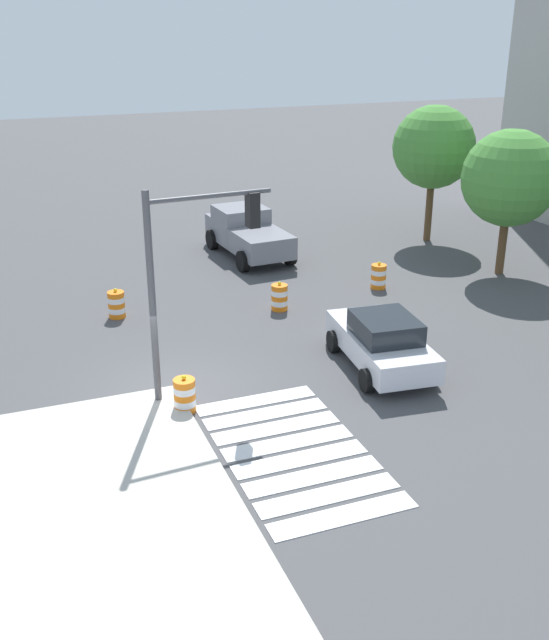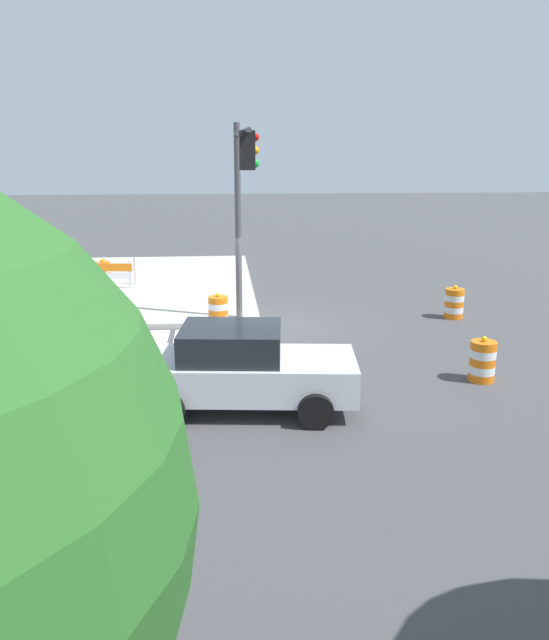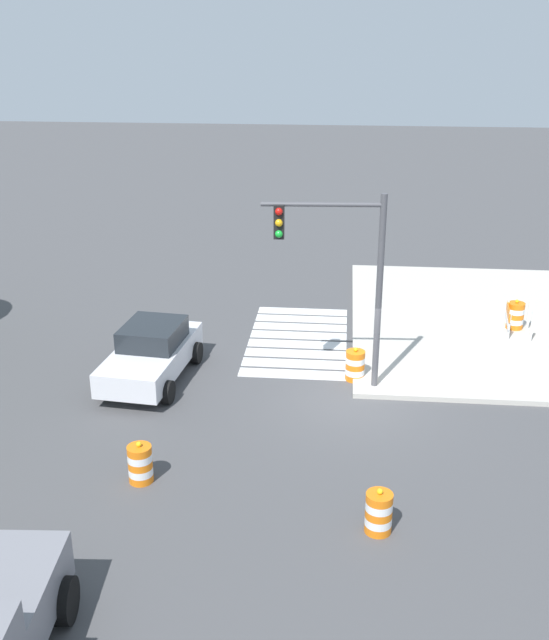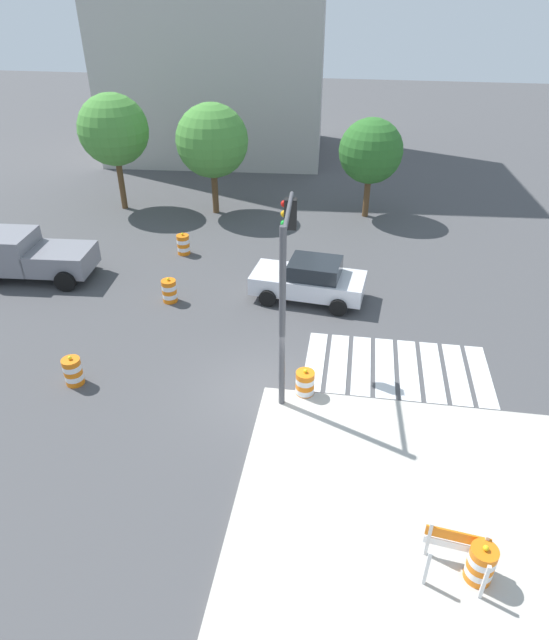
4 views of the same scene
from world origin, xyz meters
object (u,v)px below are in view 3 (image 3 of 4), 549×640
object	(u,v)px
sports_car	(152,353)
construction_barricade	(513,317)
traffic_light_pole	(338,258)
traffic_barrel_on_sidewalk	(515,315)
traffic_barrel_near_corner	(379,513)
traffic_barrel_median_far	(140,464)
traffic_barrel_median_near	(355,365)

from	to	relation	value
sports_car	construction_barricade	world-z (taller)	sports_car
traffic_light_pole	sports_car	bearing A→B (deg)	87.47
sports_car	traffic_light_pole	world-z (taller)	traffic_light_pole
traffic_barrel_on_sidewalk	traffic_barrel_near_corner	bearing A→B (deg)	156.39
traffic_barrel_median_far	traffic_barrel_on_sidewalk	world-z (taller)	traffic_barrel_on_sidewalk
traffic_barrel_median_near	traffic_barrel_on_sidewalk	distance (m)	6.79
construction_barricade	traffic_light_pole	size ratio (longest dim) A/B	0.24
traffic_barrel_median_far	traffic_light_pole	size ratio (longest dim) A/B	0.19
traffic_barrel_median_near	traffic_barrel_median_far	size ratio (longest dim) A/B	1.00
construction_barricade	traffic_light_pole	world-z (taller)	traffic_light_pole
sports_car	traffic_barrel_near_corner	bearing A→B (deg)	-136.13
sports_car	traffic_barrel_median_far	bearing A→B (deg)	-168.85
sports_car	traffic_barrel_median_near	world-z (taller)	sports_car
sports_car	construction_barricade	xyz separation A→B (m)	(4.14, -11.09, -0.09)
sports_car	traffic_barrel_median_far	size ratio (longest dim) A/B	4.38
traffic_barrel_median_far	traffic_barrel_on_sidewalk	xyz separation A→B (m)	(9.92, -10.24, 0.15)
sports_car	traffic_light_pole	size ratio (longest dim) A/B	0.81
traffic_light_pole	traffic_barrel_median_far	bearing A→B (deg)	139.71
construction_barricade	traffic_barrel_median_far	bearing A→B (deg)	133.18
traffic_barrel_median_far	construction_barricade	bearing A→B (deg)	-46.82
traffic_barrel_on_sidewalk	traffic_barrel_median_near	bearing A→B (deg)	127.80
traffic_barrel_median_far	traffic_light_pole	world-z (taller)	traffic_light_pole
traffic_barrel_near_corner	traffic_barrel_on_sidewalk	distance (m)	12.28
traffic_barrel_on_sidewalk	sports_car	bearing A→B (deg)	112.30
sports_car	traffic_barrel_median_far	xyz separation A→B (m)	(-5.29, -1.04, -0.36)
traffic_barrel_median_near	construction_barricade	bearing A→B (deg)	-54.63
traffic_barrel_near_corner	traffic_barrel_on_sidewalk	xyz separation A→B (m)	(11.25, -4.92, 0.15)
traffic_barrel_near_corner	construction_barricade	xyz separation A→B (m)	(10.77, -4.73, 0.27)
traffic_barrel_median_near	traffic_barrel_on_sidewalk	xyz separation A→B (m)	(4.16, -5.37, 0.15)
traffic_light_pole	construction_barricade	bearing A→B (deg)	-52.79
traffic_barrel_near_corner	traffic_light_pole	xyz separation A→B (m)	(6.39, 1.04, 3.46)
traffic_barrel_on_sidewalk	construction_barricade	xyz separation A→B (m)	(-0.49, 0.19, 0.12)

